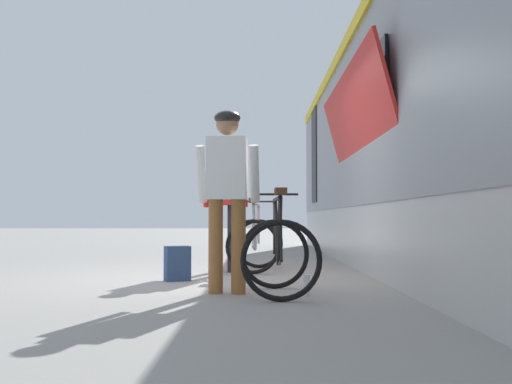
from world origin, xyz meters
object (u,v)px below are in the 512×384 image
Objects in this scene: bicycle_far_black at (275,252)px; train_car at (452,133)px; cyclist_near_in_red at (222,194)px; cyclist_far_in_white at (225,184)px; water_bottle_near_the_bikes at (304,285)px; backpack_on_platform at (175,264)px; bicycle_near_silver at (253,242)px.

train_car is at bearing 49.52° from bicycle_far_black.
cyclist_near_in_red is 2.41m from cyclist_far_in_white.
train_car reaches higher than bicycle_far_black.
cyclist_far_in_white is at bearing 167.50° from bicycle_far_black.
cyclist_far_in_white is at bearing 169.87° from water_bottle_near_the_bikes.
train_car is 4.41m from water_bottle_near_the_bikes.
water_bottle_near_the_bikes is (1.38, -1.36, -0.10)m from backpack_on_platform.
cyclist_near_in_red reaches higher than bicycle_far_black.
cyclist_near_in_red is 9.16× the size of water_bottle_near_the_bikes.
bicycle_near_silver is at bearing 24.15° from cyclist_near_in_red.
bicycle_near_silver is (-2.89, -0.45, -1.56)m from train_car.
bicycle_near_silver is 1.65m from backpack_on_platform.
cyclist_far_in_white is 0.82m from bicycle_far_black.
cyclist_far_in_white is at bearing -136.18° from train_car.
train_car is at bearing 10.85° from cyclist_near_in_red.
water_bottle_near_the_bikes is (0.47, -2.73, -0.31)m from bicycle_near_silver.
backpack_on_platform is (-0.48, -1.18, -0.85)m from cyclist_near_in_red.
bicycle_near_silver is at bearing 99.88° from water_bottle_near_the_bikes.
train_car is 4.56m from backpack_on_platform.
bicycle_far_black is at bearing -72.46° from backpack_on_platform.
train_car is 4.48m from cyclist_far_in_white.
cyclist_near_in_red is 1.57× the size of bicycle_near_silver.
cyclist_near_in_red is 1.53m from backpack_on_platform.
backpack_on_platform is at bearing 117.15° from cyclist_far_in_white.
cyclist_far_in_white is (0.15, -2.40, 0.00)m from cyclist_near_in_red.
backpack_on_platform is 1.94m from water_bottle_near_the_bikes.
cyclist_near_in_red is at bearing -155.85° from bicycle_near_silver.
backpack_on_platform is (-0.63, 1.23, -0.85)m from cyclist_far_in_white.
train_car is 3.32m from bicycle_near_silver.
water_bottle_near_the_bikes is at bearing -66.90° from backpack_on_platform.
bicycle_far_black is 2.72× the size of backpack_on_platform.
backpack_on_platform is at bearing 129.78° from bicycle_far_black.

